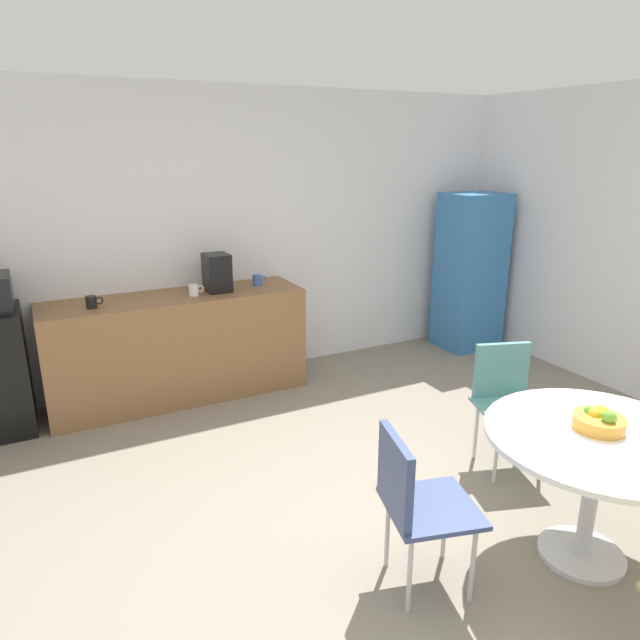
# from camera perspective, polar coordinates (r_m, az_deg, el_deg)

# --- Properties ---
(ground_plane) EXTENTS (6.00, 6.00, 0.00)m
(ground_plane) POSITION_cam_1_polar(r_m,az_deg,el_deg) (3.25, 9.18, -23.23)
(ground_plane) COLOR gray
(wall_back) EXTENTS (6.00, 0.10, 2.60)m
(wall_back) POSITION_cam_1_polar(r_m,az_deg,el_deg) (5.25, -9.87, 8.17)
(wall_back) COLOR silver
(wall_back) RESTS_ON ground_plane
(counter_block) EXTENTS (2.12, 0.60, 0.90)m
(counter_block) POSITION_cam_1_polar(r_m,az_deg,el_deg) (4.99, -14.01, -2.64)
(counter_block) COLOR brown
(counter_block) RESTS_ON ground_plane
(locker_cabinet) EXTENTS (0.60, 0.50, 1.63)m
(locker_cabinet) POSITION_cam_1_polar(r_m,az_deg,el_deg) (6.22, 14.81, 4.69)
(locker_cabinet) COLOR #3372B2
(locker_cabinet) RESTS_ON ground_plane
(round_table) EXTENTS (1.12, 1.12, 0.73)m
(round_table) POSITION_cam_1_polar(r_m,az_deg,el_deg) (3.25, 26.00, -12.31)
(round_table) COLOR silver
(round_table) RESTS_ON ground_plane
(chair_navy) EXTENTS (0.51, 0.51, 0.83)m
(chair_navy) POSITION_cam_1_polar(r_m,az_deg,el_deg) (2.83, 9.27, -16.91)
(chair_navy) COLOR silver
(chair_navy) RESTS_ON ground_plane
(chair_teal) EXTENTS (0.53, 0.53, 0.83)m
(chair_teal) POSITION_cam_1_polar(r_m,az_deg,el_deg) (4.02, 18.15, -6.81)
(chair_teal) COLOR silver
(chair_teal) RESTS_ON ground_plane
(fruit_bowl) EXTENTS (0.25, 0.25, 0.13)m
(fruit_bowl) POSITION_cam_1_polar(r_m,az_deg,el_deg) (3.22, 26.23, -9.02)
(fruit_bowl) COLOR gold
(fruit_bowl) RESTS_ON round_table
(mug_white) EXTENTS (0.13, 0.08, 0.09)m
(mug_white) POSITION_cam_1_polar(r_m,az_deg,el_deg) (4.68, -21.93, 1.68)
(mug_white) COLOR black
(mug_white) RESTS_ON counter_block
(mug_green) EXTENTS (0.13, 0.08, 0.09)m
(mug_green) POSITION_cam_1_polar(r_m,az_deg,el_deg) (5.10, -6.30, 4.02)
(mug_green) COLOR #3F66BF
(mug_green) RESTS_ON counter_block
(mug_red) EXTENTS (0.13, 0.08, 0.09)m
(mug_red) POSITION_cam_1_polar(r_m,az_deg,el_deg) (4.82, -12.52, 2.95)
(mug_red) COLOR white
(mug_red) RESTS_ON counter_block
(coffee_maker) EXTENTS (0.20, 0.24, 0.32)m
(coffee_maker) POSITION_cam_1_polar(r_m,az_deg,el_deg) (4.92, -10.30, 4.70)
(coffee_maker) COLOR black
(coffee_maker) RESTS_ON counter_block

